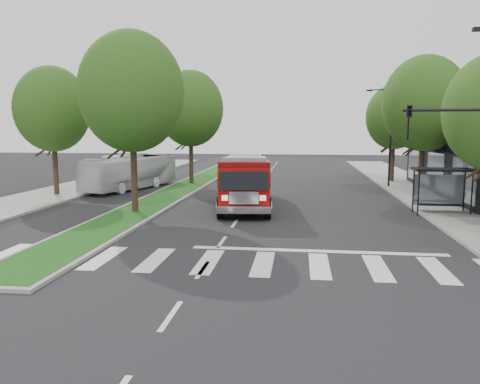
% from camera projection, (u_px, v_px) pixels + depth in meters
% --- Properties ---
extents(ground, '(140.00, 140.00, 0.00)m').
position_uv_depth(ground, '(222.00, 242.00, 19.97)').
color(ground, black).
rests_on(ground, ground).
extents(sidewalk_right, '(5.00, 80.00, 0.15)m').
position_uv_depth(sidewalk_right, '(453.00, 208.00, 28.21)').
color(sidewalk_right, gray).
rests_on(sidewalk_right, ground).
extents(sidewalk_left, '(5.00, 80.00, 0.15)m').
position_uv_depth(sidewalk_left, '(35.00, 199.00, 31.61)').
color(sidewalk_left, gray).
rests_on(sidewalk_left, ground).
extents(median, '(3.00, 50.00, 0.15)m').
position_uv_depth(median, '(186.00, 187.00, 38.40)').
color(median, gray).
rests_on(median, ground).
extents(bus_shelter, '(3.20, 1.60, 2.61)m').
position_uv_depth(bus_shelter, '(442.00, 178.00, 26.29)').
color(bus_shelter, black).
rests_on(bus_shelter, ground).
extents(tree_right_mid, '(5.60, 5.60, 9.72)m').
position_uv_depth(tree_right_mid, '(424.00, 104.00, 31.41)').
color(tree_right_mid, black).
rests_on(tree_right_mid, ground).
extents(tree_right_far, '(5.00, 5.00, 8.73)m').
position_uv_depth(tree_right_far, '(394.00, 117.00, 41.33)').
color(tree_right_far, black).
rests_on(tree_right_far, ground).
extents(tree_median_near, '(5.80, 5.80, 10.16)m').
position_uv_depth(tree_median_near, '(132.00, 92.00, 25.70)').
color(tree_median_near, black).
rests_on(tree_median_near, ground).
extents(tree_median_far, '(5.60, 5.60, 9.72)m').
position_uv_depth(tree_median_far, '(190.00, 109.00, 39.51)').
color(tree_median_far, black).
rests_on(tree_median_far, ground).
extents(tree_left_mid, '(5.20, 5.20, 9.16)m').
position_uv_depth(tree_left_mid, '(52.00, 109.00, 32.69)').
color(tree_left_mid, black).
rests_on(tree_left_mid, ground).
extents(streetlight_right_far, '(2.11, 0.20, 8.00)m').
position_uv_depth(streetlight_right_far, '(389.00, 133.00, 37.72)').
color(streetlight_right_far, black).
rests_on(streetlight_right_far, ground).
extents(fire_engine, '(3.80, 9.66, 3.27)m').
position_uv_depth(fire_engine, '(245.00, 182.00, 28.60)').
color(fire_engine, '#5E0605').
rests_on(fire_engine, ground).
extents(city_bus, '(5.01, 10.16, 2.76)m').
position_uv_depth(city_bus, '(131.00, 172.00, 37.29)').
color(city_bus, silver).
rests_on(city_bus, ground).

